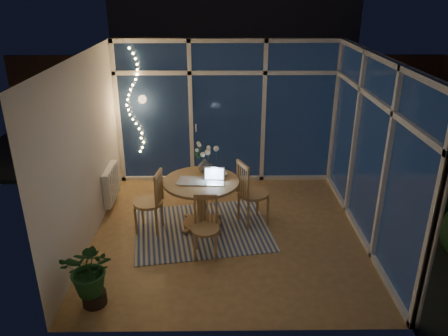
{
  "coord_description": "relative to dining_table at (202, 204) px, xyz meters",
  "views": [
    {
      "loc": [
        -0.15,
        -5.64,
        3.46
      ],
      "look_at": [
        -0.08,
        0.25,
        0.95
      ],
      "focal_mm": 35.0,
      "sensor_mm": 36.0,
      "label": 1
    }
  ],
  "objects": [
    {
      "name": "rug",
      "position": [
        0.0,
        -0.1,
        -0.38
      ],
      "size": [
        2.25,
        1.92,
        0.01
      ],
      "primitive_type": "cube",
      "rotation": [
        0.0,
        0.0,
        0.17
      ],
      "color": "beige",
      "rests_on": "floor"
    },
    {
      "name": "ceiling",
      "position": [
        0.42,
        -0.21,
        2.22
      ],
      "size": [
        4.0,
        4.0,
        0.0
      ],
      "primitive_type": "plane",
      "color": "white",
      "rests_on": "wall_back"
    },
    {
      "name": "wall_right",
      "position": [
        2.42,
        -0.21,
        0.92
      ],
      "size": [
        0.04,
        4.0,
        2.6
      ],
      "primitive_type": "cube",
      "color": "beige",
      "rests_on": "floor"
    },
    {
      "name": "neighbour_roof",
      "position": [
        0.72,
        8.29,
        1.82
      ],
      "size": [
        7.0,
        3.0,
        2.2
      ],
      "primitive_type": "cube",
      "color": "#373942",
      "rests_on": "ground"
    },
    {
      "name": "potted_plant",
      "position": [
        -1.19,
        -1.76,
        -0.0
      ],
      "size": [
        0.59,
        0.52,
        0.76
      ],
      "primitive_type": "imported",
      "rotation": [
        0.0,
        0.0,
        -0.1
      ],
      "color": "#1A4B21",
      "rests_on": "floor"
    },
    {
      "name": "garden_patio",
      "position": [
        0.92,
        4.79,
        -0.44
      ],
      "size": [
        12.0,
        6.0,
        0.1
      ],
      "primitive_type": "cube",
      "color": "black",
      "rests_on": "ground"
    },
    {
      "name": "chair_front",
      "position": [
        0.08,
        -0.79,
        0.05
      ],
      "size": [
        0.42,
        0.42,
        0.87
      ],
      "primitive_type": "cube",
      "rotation": [
        0.0,
        0.0,
        -0.03
      ],
      "color": "olive",
      "rests_on": "floor"
    },
    {
      "name": "wall_left",
      "position": [
        -1.58,
        -0.21,
        0.92
      ],
      "size": [
        0.04,
        4.0,
        2.6
      ],
      "primitive_type": "cube",
      "color": "beige",
      "rests_on": "floor"
    },
    {
      "name": "window_wall_back",
      "position": [
        0.42,
        1.75,
        0.92
      ],
      "size": [
        4.0,
        0.1,
        2.6
      ],
      "primitive_type": "cube",
      "color": "silver",
      "rests_on": "floor"
    },
    {
      "name": "window_wall_right",
      "position": [
        2.38,
        -0.21,
        0.92
      ],
      "size": [
        0.1,
        4.0,
        2.6
      ],
      "primitive_type": "cube",
      "color": "silver",
      "rests_on": "floor"
    },
    {
      "name": "garden_fence",
      "position": [
        0.42,
        5.29,
        0.52
      ],
      "size": [
        11.0,
        0.08,
        1.8
      ],
      "primitive_type": "cube",
      "color": "#372314",
      "rests_on": "ground"
    },
    {
      "name": "garden_shrubs",
      "position": [
        -0.38,
        3.19,
        0.07
      ],
      "size": [
        0.9,
        0.9,
        0.9
      ],
      "primitive_type": "sphere",
      "color": "black",
      "rests_on": "ground"
    },
    {
      "name": "floor",
      "position": [
        0.42,
        -0.21,
        -0.38
      ],
      "size": [
        4.0,
        4.0,
        0.0
      ],
      "primitive_type": "plane",
      "color": "olive",
      "rests_on": "ground"
    },
    {
      "name": "fairy_lights",
      "position": [
        -1.23,
        1.67,
        1.14
      ],
      "size": [
        0.24,
        0.1,
        1.85
      ],
      "primitive_type": null,
      "color": "#FFC766",
      "rests_on": "window_wall_back"
    },
    {
      "name": "wall_back",
      "position": [
        0.42,
        1.79,
        0.92
      ],
      "size": [
        4.0,
        0.04,
        2.6
      ],
      "primitive_type": "cube",
      "color": "beige",
      "rests_on": "floor"
    },
    {
      "name": "chair_right",
      "position": [
        0.79,
        0.1,
        0.14
      ],
      "size": [
        0.64,
        0.64,
        1.05
      ],
      "primitive_type": "cube",
      "rotation": [
        0.0,
        0.0,
        1.98
      ],
      "color": "olive",
      "rests_on": "floor"
    },
    {
      "name": "dining_table",
      "position": [
        0.0,
        0.0,
        0.0
      ],
      "size": [
        1.3,
        1.3,
        0.77
      ],
      "primitive_type": "cylinder",
      "rotation": [
        0.0,
        0.0,
        0.17
      ],
      "color": "olive",
      "rests_on": "floor"
    },
    {
      "name": "laptop",
      "position": [
        0.19,
        -0.1,
        0.5
      ],
      "size": [
        0.32,
        0.28,
        0.22
      ],
      "primitive_type": null,
      "rotation": [
        0.0,
        0.0,
        -0.06
      ],
      "color": "silver",
      "rests_on": "dining_table"
    },
    {
      "name": "phone",
      "position": [
        0.0,
        -0.12,
        0.39
      ],
      "size": [
        0.12,
        0.07,
        0.01
      ],
      "primitive_type": "cube",
      "rotation": [
        0.0,
        0.0,
        -0.07
      ],
      "color": "black",
      "rests_on": "dining_table"
    },
    {
      "name": "chair_left",
      "position": [
        -0.78,
        -0.12,
        0.11
      ],
      "size": [
        0.52,
        0.52,
        0.99
      ],
      "primitive_type": "cube",
      "rotation": [
        0.0,
        0.0,
        -1.72
      ],
      "color": "olive",
      "rests_on": "floor"
    },
    {
      "name": "radiator",
      "position": [
        -1.52,
        0.69,
        0.02
      ],
      "size": [
        0.1,
        0.7,
        0.58
      ],
      "primitive_type": "cube",
      "color": "silver",
      "rests_on": "wall_left"
    },
    {
      "name": "bowl",
      "position": [
        0.31,
        0.19,
        0.4
      ],
      "size": [
        0.18,
        0.18,
        0.04
      ],
      "primitive_type": "imported",
      "rotation": [
        0.0,
        0.0,
        0.17
      ],
      "color": "white",
      "rests_on": "dining_table"
    },
    {
      "name": "newspapers",
      "position": [
        -0.14,
        -0.02,
        0.39
      ],
      "size": [
        0.41,
        0.31,
        0.02
      ],
      "primitive_type": "cube",
      "rotation": [
        0.0,
        0.0,
        0.0
      ],
      "color": "silver",
      "rests_on": "dining_table"
    },
    {
      "name": "wall_front",
      "position": [
        0.42,
        -2.21,
        0.92
      ],
      "size": [
        4.0,
        0.04,
        2.6
      ],
      "primitive_type": "cube",
      "color": "beige",
      "rests_on": "floor"
    },
    {
      "name": "flower_vase",
      "position": [
        0.06,
        0.34,
        0.49
      ],
      "size": [
        0.23,
        0.23,
        0.21
      ],
      "primitive_type": "imported",
      "rotation": [
        0.0,
        0.0,
        0.17
      ],
      "color": "silver",
      "rests_on": "dining_table"
    }
  ]
}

